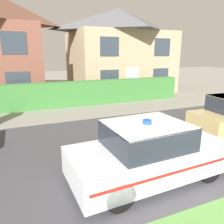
{
  "coord_description": "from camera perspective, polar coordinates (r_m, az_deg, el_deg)",
  "views": [
    {
      "loc": [
        -3.33,
        -1.77,
        3.1
      ],
      "look_at": [
        -0.36,
        5.27,
        1.05
      ],
      "focal_mm": 35.0,
      "sensor_mm": 36.0,
      "label": 1
    }
  ],
  "objects": [
    {
      "name": "police_car",
      "position": [
        5.63,
        9.51,
        -10.38
      ],
      "size": [
        4.1,
        1.95,
        1.55
      ],
      "rotation": [
        0.0,
        0.0,
        0.04
      ],
      "color": "black",
      "rests_on": "road_strip"
    },
    {
      "name": "garden_hedge",
      "position": [
        13.48,
        -10.48,
        4.66
      ],
      "size": [
        14.77,
        0.71,
        1.48
      ],
      "primitive_type": "cube",
      "color": "#3D7F38",
      "rests_on": "ground"
    },
    {
      "name": "road_strip",
      "position": [
        7.82,
        4.39,
        -8.34
      ],
      "size": [
        28.0,
        6.92,
        0.01
      ],
      "primitive_type": "cube",
      "color": "#424247",
      "rests_on": "ground"
    },
    {
      "name": "house_right",
      "position": [
        19.35,
        1.87,
        15.91
      ],
      "size": [
        8.26,
        6.59,
        6.69
      ],
      "color": "tan",
      "rests_on": "ground"
    }
  ]
}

